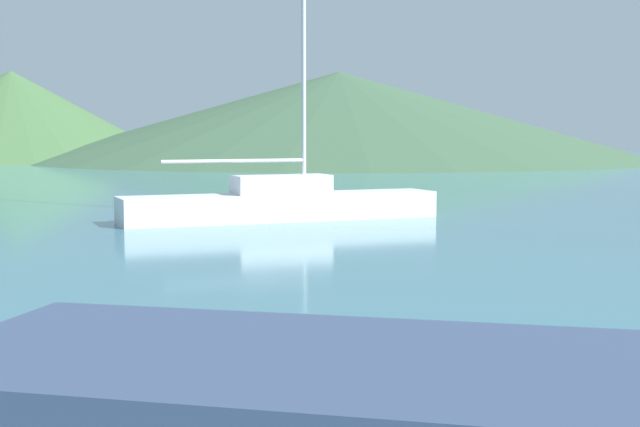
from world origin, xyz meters
TOP-DOWN VIEW (x-y plane):
  - sailboat_inner at (-1.96, 24.90)m, footprint 8.27×5.73m
  - hill_west at (-35.03, 73.52)m, footprint 28.18×28.18m
  - hill_central at (-7.37, 79.29)m, footprint 53.90×53.90m

SIDE VIEW (x-z plane):
  - sailboat_inner at x=-1.96m, z-range -5.19..6.23m
  - hill_west at x=-35.03m, z-range 0.00..7.65m
  - hill_central at x=-7.37m, z-range 0.00..7.67m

